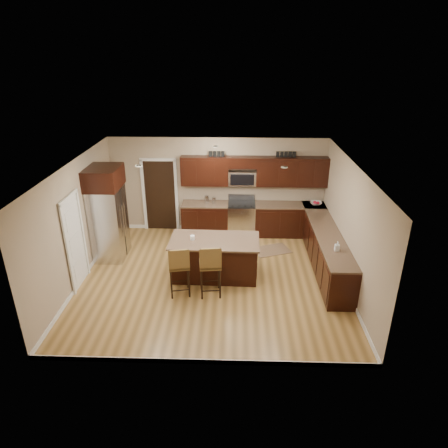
{
  "coord_description": "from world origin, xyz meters",
  "views": [
    {
      "loc": [
        0.53,
        -7.95,
        4.93
      ],
      "look_at": [
        0.25,
        0.4,
        1.21
      ],
      "focal_mm": 32.0,
      "sensor_mm": 36.0,
      "label": 1
    }
  ],
  "objects_px": {
    "island": "(215,259)",
    "stool_left": "(179,266)",
    "stool_mid": "(210,265)",
    "range": "(241,218)",
    "refrigerator": "(108,213)"
  },
  "relations": [
    {
      "from": "range",
      "to": "refrigerator",
      "type": "relative_size",
      "value": 0.47
    },
    {
      "from": "island",
      "to": "stool_mid",
      "type": "bearing_deg",
      "value": -91.29
    },
    {
      "from": "island",
      "to": "stool_left",
      "type": "height_order",
      "value": "stool_left"
    },
    {
      "from": "island",
      "to": "stool_left",
      "type": "distance_m",
      "value": 1.14
    },
    {
      "from": "stool_left",
      "to": "stool_mid",
      "type": "bearing_deg",
      "value": -11.61
    },
    {
      "from": "stool_left",
      "to": "refrigerator",
      "type": "distance_m",
      "value": 2.64
    },
    {
      "from": "refrigerator",
      "to": "stool_left",
      "type": "bearing_deg",
      "value": -40.71
    },
    {
      "from": "range",
      "to": "stool_mid",
      "type": "height_order",
      "value": "stool_mid"
    },
    {
      "from": "island",
      "to": "refrigerator",
      "type": "distance_m",
      "value": 2.9
    },
    {
      "from": "stool_left",
      "to": "stool_mid",
      "type": "distance_m",
      "value": 0.66
    },
    {
      "from": "stool_left",
      "to": "stool_mid",
      "type": "height_order",
      "value": "stool_mid"
    },
    {
      "from": "stool_mid",
      "to": "refrigerator",
      "type": "distance_m",
      "value": 3.15
    },
    {
      "from": "island",
      "to": "stool_mid",
      "type": "distance_m",
      "value": 0.91
    },
    {
      "from": "stool_left",
      "to": "stool_mid",
      "type": "xyz_separation_m",
      "value": [
        0.66,
        -0.0,
        0.03
      ]
    },
    {
      "from": "range",
      "to": "stool_left",
      "type": "height_order",
      "value": "stool_left"
    }
  ]
}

